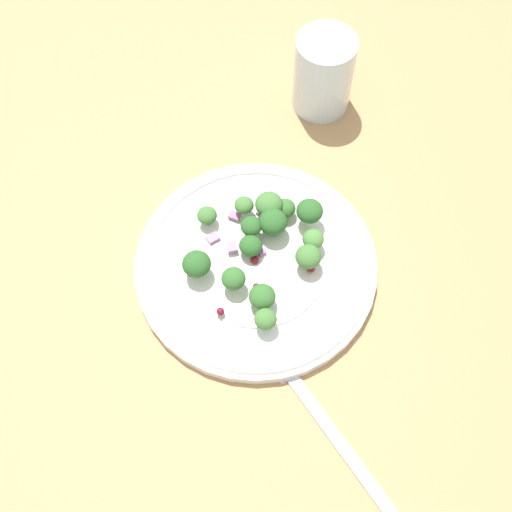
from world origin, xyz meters
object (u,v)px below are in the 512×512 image
at_px(plate, 256,264).
at_px(fork, 321,416).
at_px(broccoli_floret_0, 262,297).
at_px(broccoli_floret_2, 244,205).
at_px(broccoli_floret_1, 252,247).
at_px(water_glass, 323,73).

distance_m(plate, fork, 0.17).
xyz_separation_m(plate, broccoli_floret_0, (0.02, -0.04, 0.02)).
bearing_deg(plate, broccoli_floret_0, -59.74).
distance_m(plate, broccoli_floret_2, 0.06).
distance_m(plate, broccoli_floret_1, 0.02).
bearing_deg(fork, broccoli_floret_0, 139.10).
xyz_separation_m(broccoli_floret_2, fork, (0.15, -0.17, -0.03)).
xyz_separation_m(broccoli_floret_0, water_glass, (-0.04, 0.27, 0.02)).
bearing_deg(plate, broccoli_floret_1, 132.12).
relative_size(plate, fork, 1.48).
height_order(broccoli_floret_0, broccoli_floret_2, same).
xyz_separation_m(plate, broccoli_floret_2, (-0.03, 0.05, 0.02)).
relative_size(broccoli_floret_1, water_glass, 0.25).
distance_m(broccoli_floret_2, water_glass, 0.19).
relative_size(broccoli_floret_0, fork, 0.16).
height_order(broccoli_floret_2, fork, broccoli_floret_2).
relative_size(broccoli_floret_0, broccoli_floret_1, 1.12).
bearing_deg(water_glass, plate, -86.07).
bearing_deg(broccoli_floret_1, broccoli_floret_0, -57.35).
relative_size(broccoli_floret_2, fork, 0.12).
bearing_deg(water_glass, broccoli_floret_0, -81.85).
xyz_separation_m(broccoli_floret_0, broccoli_floret_1, (-0.03, 0.05, -0.00)).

